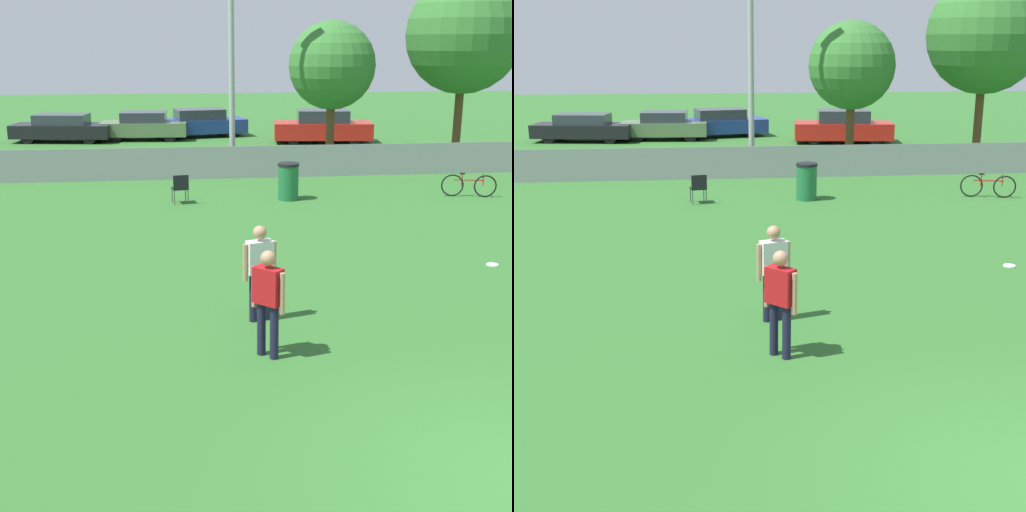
% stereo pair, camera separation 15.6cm
% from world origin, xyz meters
% --- Properties ---
extents(fence_backline, '(24.07, 0.07, 1.21)m').
position_xyz_m(fence_backline, '(0.00, 18.00, 0.55)').
color(fence_backline, gray).
rests_on(fence_backline, ground_plane).
extents(light_pole, '(0.90, 0.36, 10.01)m').
position_xyz_m(light_pole, '(-1.61, 18.80, 5.79)').
color(light_pole, '#9E9EA3').
rests_on(light_pole, ground_plane).
extents(tree_near_pole, '(3.20, 3.20, 5.27)m').
position_xyz_m(tree_near_pole, '(2.23, 20.43, 3.65)').
color(tree_near_pole, brown).
rests_on(tree_near_pole, ground_plane).
extents(tree_far_right, '(4.36, 4.36, 6.93)m').
position_xyz_m(tree_far_right, '(7.32, 20.69, 4.74)').
color(tree_far_right, brown).
rests_on(tree_far_right, ground_plane).
extents(player_receiver_white, '(0.58, 0.33, 1.65)m').
position_xyz_m(player_receiver_white, '(-2.36, 5.00, 0.96)').
color(player_receiver_white, '#191933').
rests_on(player_receiver_white, ground_plane).
extents(player_defender_red, '(0.46, 0.46, 1.65)m').
position_xyz_m(player_defender_red, '(-2.41, 3.55, 0.96)').
color(player_defender_red, '#191933').
rests_on(player_defender_red, ground_plane).
extents(frisbee_disc, '(0.26, 0.26, 0.03)m').
position_xyz_m(frisbee_disc, '(2.89, 7.47, 0.01)').
color(frisbee_disc, white).
rests_on(frisbee_disc, ground_plane).
extents(folding_chair_sideline, '(0.51, 0.52, 0.86)m').
position_xyz_m(folding_chair_sideline, '(-3.52, 14.20, 0.50)').
color(folding_chair_sideline, '#333338').
rests_on(folding_chair_sideline, ground_plane).
extents(bicycle_sideline, '(1.60, 0.54, 0.72)m').
position_xyz_m(bicycle_sideline, '(5.15, 14.16, 0.35)').
color(bicycle_sideline, black).
rests_on(bicycle_sideline, ground_plane).
extents(trash_bin, '(0.63, 0.63, 1.09)m').
position_xyz_m(trash_bin, '(-0.34, 14.40, 0.55)').
color(trash_bin, '#1E6638').
rests_on(trash_bin, ground_plane).
extents(parked_car_dark, '(4.78, 2.35, 1.28)m').
position_xyz_m(parked_car_dark, '(-8.76, 28.16, 0.64)').
color(parked_car_dark, black).
rests_on(parked_car_dark, ground_plane).
extents(parked_car_olive, '(4.14, 2.01, 1.33)m').
position_xyz_m(parked_car_olive, '(-4.99, 28.40, 0.66)').
color(parked_car_olive, black).
rests_on(parked_car_olive, ground_plane).
extents(parked_car_blue, '(4.71, 2.61, 1.35)m').
position_xyz_m(parked_car_blue, '(-2.31, 29.31, 0.67)').
color(parked_car_blue, black).
rests_on(parked_car_blue, ground_plane).
extents(parked_car_red, '(4.66, 2.28, 1.49)m').
position_xyz_m(parked_car_red, '(3.26, 26.56, 0.71)').
color(parked_car_red, black).
rests_on(parked_car_red, ground_plane).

